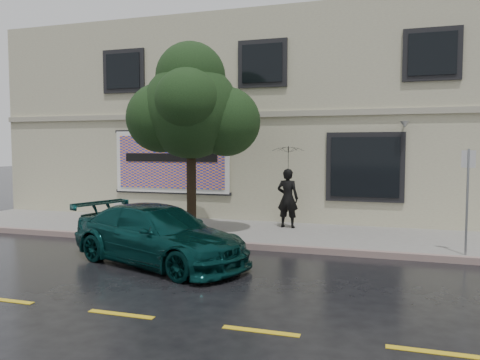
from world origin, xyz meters
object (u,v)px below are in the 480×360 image
(car, at_px, (158,235))
(fire_hydrant, at_px, (118,215))
(street_tree, at_px, (191,111))
(pedestrian, at_px, (288,198))

(car, relative_size, fire_hydrant, 5.04)
(car, bearing_deg, fire_hydrant, 64.64)
(car, xyz_separation_m, street_tree, (-0.37, 2.70, 2.89))
(car, relative_size, pedestrian, 2.48)
(pedestrian, height_order, street_tree, street_tree)
(car, relative_size, street_tree, 0.93)
(pedestrian, xyz_separation_m, street_tree, (-2.31, -1.84, 2.49))
(pedestrian, distance_m, street_tree, 3.87)
(fire_hydrant, bearing_deg, car, -60.07)
(street_tree, bearing_deg, pedestrian, 38.57)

